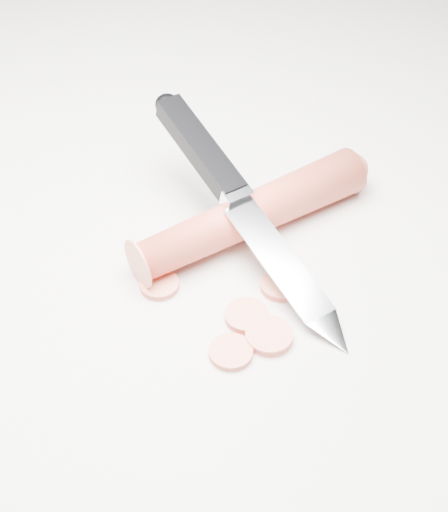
{
  "coord_description": "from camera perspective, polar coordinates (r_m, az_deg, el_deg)",
  "views": [
    {
      "loc": [
        0.04,
        -0.41,
        0.42
      ],
      "look_at": [
        0.01,
        -0.01,
        0.02
      ],
      "focal_mm": 50.0,
      "sensor_mm": 36.0,
      "label": 1
    }
  ],
  "objects": [
    {
      "name": "carrot_slice_2",
      "position": [
        0.57,
        4.5,
        -2.38
      ],
      "size": [
        0.03,
        0.03,
        0.01
      ],
      "primitive_type": "cylinder",
      "color": "#F37959",
      "rests_on": "ground"
    },
    {
      "name": "carrot_slice_4",
      "position": [
        0.57,
        -5.19,
        -2.3
      ],
      "size": [
        0.03,
        0.03,
        0.01
      ],
      "primitive_type": "cylinder",
      "color": "#F37959",
      "rests_on": "ground"
    },
    {
      "name": "ground",
      "position": [
        0.59,
        -0.64,
        -0.78
      ],
      "size": [
        2.4,
        2.4,
        0.0
      ],
      "primitive_type": "plane",
      "color": "silver",
      "rests_on": "ground"
    },
    {
      "name": "carrot_slice_1",
      "position": [
        0.53,
        3.63,
        -6.41
      ],
      "size": [
        0.04,
        0.04,
        0.01
      ],
      "primitive_type": "cylinder",
      "color": "#F37959",
      "rests_on": "ground"
    },
    {
      "name": "kitchen_knife",
      "position": [
        0.57,
        1.9,
        3.84
      ],
      "size": [
        0.19,
        0.23,
        0.08
      ],
      "primitive_type": null,
      "color": "silver",
      "rests_on": "ground"
    },
    {
      "name": "carrot",
      "position": [
        0.6,
        2.27,
        3.42
      ],
      "size": [
        0.2,
        0.16,
        0.04
      ],
      "primitive_type": "cylinder",
      "rotation": [
        1.57,
        0.0,
        -0.91
      ],
      "color": "#CB3E2C",
      "rests_on": "ground"
    },
    {
      "name": "carrot_slice_0",
      "position": [
        0.52,
        0.55,
        -7.7
      ],
      "size": [
        0.03,
        0.03,
        0.01
      ],
      "primitive_type": "cylinder",
      "color": "#F37959",
      "rests_on": "ground"
    },
    {
      "name": "carrot_slice_3",
      "position": [
        0.54,
        1.85,
        -4.83
      ],
      "size": [
        0.03,
        0.03,
        0.01
      ],
      "primitive_type": "cylinder",
      "color": "#F37959",
      "rests_on": "ground"
    }
  ]
}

